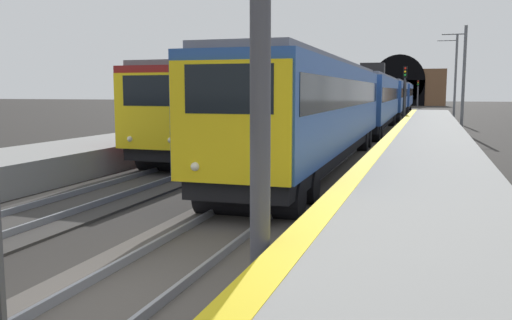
{
  "coord_description": "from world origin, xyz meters",
  "views": [
    {
      "loc": [
        -6.23,
        -4.17,
        3.02
      ],
      "look_at": [
        6.76,
        0.01,
        1.28
      ],
      "focal_mm": 38.1,
      "sensor_mm": 36.0,
      "label": 1
    }
  ],
  "objects_px": {
    "train_main_approaching": "(383,98)",
    "railway_signal_far": "(418,91)",
    "catenary_mast_near": "(463,78)",
    "railway_signal_mid": "(405,89)",
    "catenary_mast_far": "(455,77)",
    "train_adjacent_platform": "(324,99)"
  },
  "relations": [
    {
      "from": "train_main_approaching",
      "to": "railway_signal_far",
      "type": "height_order",
      "value": "train_main_approaching"
    },
    {
      "from": "railway_signal_far",
      "to": "catenary_mast_near",
      "type": "distance_m",
      "value": 61.0
    },
    {
      "from": "railway_signal_mid",
      "to": "catenary_mast_far",
      "type": "bearing_deg",
      "value": 136.17
    },
    {
      "from": "train_main_approaching",
      "to": "catenary_mast_near",
      "type": "height_order",
      "value": "catenary_mast_near"
    },
    {
      "from": "catenary_mast_near",
      "to": "catenary_mast_far",
      "type": "relative_size",
      "value": 0.9
    },
    {
      "from": "railway_signal_far",
      "to": "catenary_mast_near",
      "type": "xyz_separation_m",
      "value": [
        -60.83,
        -4.52,
        0.9
      ]
    },
    {
      "from": "railway_signal_far",
      "to": "train_adjacent_platform",
      "type": "bearing_deg",
      "value": -6.54
    },
    {
      "from": "train_main_approaching",
      "to": "catenary_mast_far",
      "type": "height_order",
      "value": "catenary_mast_far"
    },
    {
      "from": "train_adjacent_platform",
      "to": "catenary_mast_far",
      "type": "bearing_deg",
      "value": 135.03
    },
    {
      "from": "railway_signal_far",
      "to": "catenary_mast_far",
      "type": "relative_size",
      "value": 0.58
    },
    {
      "from": "catenary_mast_near",
      "to": "railway_signal_mid",
      "type": "bearing_deg",
      "value": 24.11
    },
    {
      "from": "train_main_approaching",
      "to": "catenary_mast_near",
      "type": "xyz_separation_m",
      "value": [
        -8.76,
        -6.29,
        1.55
      ]
    },
    {
      "from": "train_adjacent_platform",
      "to": "railway_signal_mid",
      "type": "bearing_deg",
      "value": 132.93
    },
    {
      "from": "catenary_mast_near",
      "to": "train_main_approaching",
      "type": "bearing_deg",
      "value": 35.71
    },
    {
      "from": "railway_signal_mid",
      "to": "catenary_mast_far",
      "type": "xyz_separation_m",
      "value": [
        4.71,
        -4.52,
        1.16
      ]
    },
    {
      "from": "train_adjacent_platform",
      "to": "railway_signal_far",
      "type": "relative_size",
      "value": 12.18
    },
    {
      "from": "catenary_mast_far",
      "to": "railway_signal_mid",
      "type": "bearing_deg",
      "value": 136.17
    },
    {
      "from": "train_adjacent_platform",
      "to": "catenary_mast_far",
      "type": "distance_m",
      "value": 15.25
    },
    {
      "from": "train_main_approaching",
      "to": "railway_signal_mid",
      "type": "distance_m",
      "value": 2.37
    },
    {
      "from": "railway_signal_far",
      "to": "catenary_mast_near",
      "type": "relative_size",
      "value": 0.65
    },
    {
      "from": "train_main_approaching",
      "to": "train_adjacent_platform",
      "type": "distance_m",
      "value": 6.39
    },
    {
      "from": "train_main_approaching",
      "to": "catenary_mast_far",
      "type": "relative_size",
      "value": 9.47
    }
  ]
}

